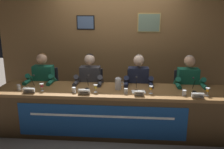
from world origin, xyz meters
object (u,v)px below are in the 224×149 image
object	(u,v)px
nameplate_center_left	(84,92)
juice_glass_far_right	(208,90)
nameplate_far_left	(29,90)
conference_table	(111,105)
juice_glass_far_left	(42,86)
nameplate_center_right	(139,93)
nameplate_far_right	(198,96)
microphone_far_right	(194,87)
microphone_center_right	(136,86)
panelist_far_right	(188,85)
juice_glass_center_left	(96,87)
water_cup_center_left	(74,90)
chair_far_left	(47,92)
water_pitcher_central	(118,84)
chair_center_left	(92,94)
microphone_far_left	(32,84)
chair_center_right	(138,95)
juice_glass_center_right	(151,88)
panelist_center_right	(138,84)
water_cup_far_left	(19,88)
panelist_center_left	(90,83)
panelist_far_left	(42,82)
microphone_center_left	(87,84)
water_cup_center_right	(126,91)
document_stack_center_right	(138,92)
chair_far_right	(185,96)

from	to	relation	value
nameplate_center_left	juice_glass_far_right	bearing A→B (deg)	2.85
nameplate_far_left	conference_table	bearing A→B (deg)	7.22
nameplate_far_left	juice_glass_far_left	xyz separation A→B (m)	(0.18, 0.11, 0.05)
nameplate_center_right	nameplate_far_right	world-z (taller)	same
nameplate_center_right	microphone_far_right	distance (m)	0.91
microphone_center_right	panelist_far_right	world-z (taller)	panelist_far_right
juice_glass_center_left	water_cup_center_left	size ratio (longest dim) A/B	1.46
conference_table	chair_far_left	distance (m)	1.48
nameplate_far_left	juice_glass_center_left	bearing A→B (deg)	6.30
juice_glass_far_right	water_pitcher_central	world-z (taller)	water_pitcher_central
conference_table	chair_center_left	bearing A→B (deg)	121.95
nameplate_far_left	juice_glass_far_right	world-z (taller)	juice_glass_far_right
microphone_far_left	panelist_far_right	world-z (taller)	panelist_far_right
chair_center_right	juice_glass_center_right	distance (m)	0.84
nameplate_center_right	water_pitcher_central	xyz separation A→B (m)	(-0.33, 0.28, 0.05)
water_cup_center_left	nameplate_center_right	bearing A→B (deg)	-3.69
juice_glass_far_left	juice_glass_center_left	world-z (taller)	same
panelist_center_right	nameplate_far_right	xyz separation A→B (m)	(0.85, -0.68, 0.06)
water_cup_far_left	panelist_center_left	world-z (taller)	panelist_center_left
conference_table	panelist_far_left	size ratio (longest dim) A/B	3.04
panelist_center_left	juice_glass_center_right	distance (m)	1.18
microphone_center_left	juice_glass_far_right	bearing A→B (deg)	-5.68
water_cup_center_right	microphone_center_right	xyz separation A→B (m)	(0.16, 0.15, 0.04)
chair_far_left	nameplate_center_right	world-z (taller)	chair_far_left
panelist_far_left	panelist_center_right	distance (m)	1.75
nameplate_center_right	juice_glass_far_right	world-z (taller)	juice_glass_far_right
juice_glass_far_left	document_stack_center_right	bearing A→B (deg)	2.40
microphone_center_left	chair_center_right	bearing A→B (deg)	34.38
chair_far_right	water_pitcher_central	world-z (taller)	water_pitcher_central
microphone_far_right	nameplate_far_left	bearing A→B (deg)	-173.91
juice_glass_center_left	microphone_center_right	xyz separation A→B (m)	(0.64, 0.13, -0.01)
conference_table	juice_glass_center_right	world-z (taller)	juice_glass_center_right
conference_table	water_cup_center_right	size ratio (longest dim) A/B	44.59
chair_far_left	panelist_center_right	bearing A→B (deg)	-6.55
chair_far_left	document_stack_center_right	size ratio (longest dim) A/B	4.11
conference_table	panelist_center_left	xyz separation A→B (m)	(-0.43, 0.49, 0.21)
conference_table	water_pitcher_central	distance (m)	0.36
water_cup_center_right	microphone_far_right	bearing A→B (deg)	10.02
microphone_center_right	microphone_far_right	distance (m)	0.91
juice_glass_center_left	nameplate_center_left	bearing A→B (deg)	-145.26
juice_glass_far_left	document_stack_center_right	distance (m)	1.54
chair_far_left	water_cup_center_left	xyz separation A→B (m)	(0.73, -0.79, 0.33)
microphone_center_right	nameplate_center_left	bearing A→B (deg)	-163.38
nameplate_center_right	juice_glass_center_right	bearing A→B (deg)	32.88
panelist_far_left	water_cup_center_left	size ratio (longest dim) A/B	14.67
juice_glass_far_left	juice_glass_center_right	distance (m)	1.73
panelist_far_left	panelist_center_right	size ratio (longest dim) A/B	1.00
juice_glass_center_left	panelist_center_right	size ratio (longest dim) A/B	0.10
juice_glass_far_left	panelist_center_left	size ratio (longest dim) A/B	0.10
chair_center_right	chair_far_right	xyz separation A→B (m)	(0.87, 0.00, 0.00)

